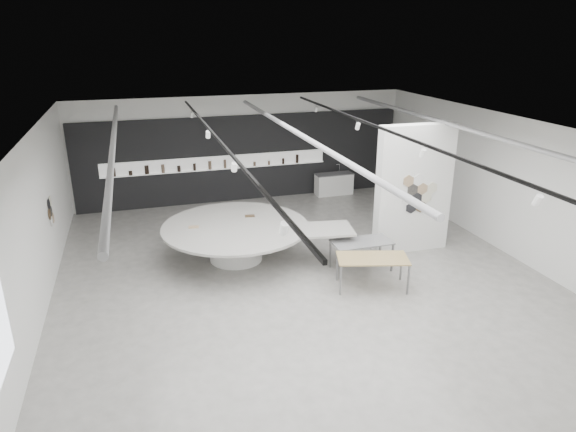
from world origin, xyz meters
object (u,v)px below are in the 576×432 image
object	(u,v)px
kitchen_counter	(334,184)
display_island	(239,237)
sample_table_wood	(373,260)
sample_table_stone	(362,244)
partition_column	(414,189)

from	to	relation	value
kitchen_counter	display_island	bearing A→B (deg)	-135.44
sample_table_wood	sample_table_stone	world-z (taller)	sample_table_stone
sample_table_stone	kitchen_counter	bearing A→B (deg)	74.58
display_island	sample_table_wood	world-z (taller)	display_island
display_island	sample_table_stone	world-z (taller)	display_island
display_island	kitchen_counter	xyz separation A→B (m)	(4.67, 4.78, -0.24)
partition_column	sample_table_stone	size ratio (longest dim) A/B	2.33
partition_column	sample_table_wood	world-z (taller)	partition_column
partition_column	sample_table_wood	size ratio (longest dim) A/B	1.94
sample_table_stone	kitchen_counter	xyz separation A→B (m)	(1.74, 6.31, -0.31)
partition_column	display_island	distance (m)	4.99
kitchen_counter	partition_column	bearing A→B (deg)	-89.73
display_island	sample_table_stone	distance (m)	3.30
partition_column	kitchen_counter	distance (m)	5.69
sample_table_wood	kitchen_counter	bearing A→B (deg)	75.35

